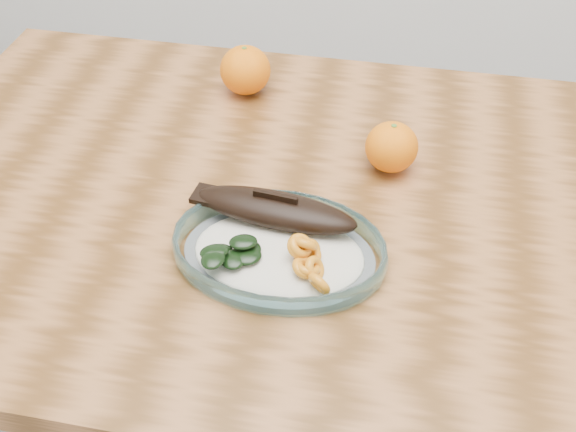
{
  "coord_description": "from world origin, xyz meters",
  "views": [
    {
      "loc": [
        0.14,
        -0.76,
        1.41
      ],
      "look_at": [
        0.01,
        -0.06,
        0.77
      ],
      "focal_mm": 45.0,
      "sensor_mm": 36.0,
      "label": 1
    }
  ],
  "objects": [
    {
      "name": "dining_table",
      "position": [
        0.0,
        0.0,
        0.65
      ],
      "size": [
        1.2,
        0.8,
        0.75
      ],
      "color": "#5A3615",
      "rests_on": "ground"
    },
    {
      "name": "plated_meal",
      "position": [
        0.01,
        -0.12,
        0.77
      ],
      "size": [
        0.51,
        0.51,
        0.08
      ],
      "rotation": [
        0.0,
        0.0,
        -0.03
      ],
      "color": "white",
      "rests_on": "dining_table"
    },
    {
      "name": "orange_left",
      "position": [
        -0.13,
        0.26,
        0.79
      ],
      "size": [
        0.08,
        0.08,
        0.08
      ],
      "primitive_type": "sphere",
      "color": "#FF5805",
      "rests_on": "dining_table"
    },
    {
      "name": "orange_right",
      "position": [
        0.13,
        0.1,
        0.79
      ],
      "size": [
        0.08,
        0.08,
        0.08
      ],
      "primitive_type": "sphere",
      "color": "#FF5805",
      "rests_on": "dining_table"
    }
  ]
}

